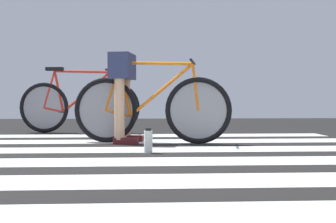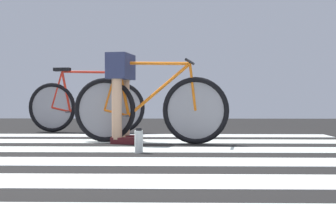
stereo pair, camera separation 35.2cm
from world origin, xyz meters
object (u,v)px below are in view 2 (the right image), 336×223
bicycle_1_of_2 (149,108)px  water_bottle (139,141)px  bicycle_2_of_2 (85,106)px  cyclist_1_of_2 (121,85)px

bicycle_1_of_2 → water_bottle: bicycle_1_of_2 is taller
bicycle_1_of_2 → water_bottle: bearing=-81.7°
bicycle_2_of_2 → water_bottle: bearing=-59.2°
bicycle_1_of_2 → water_bottle: size_ratio=7.69×
cyclist_1_of_2 → bicycle_2_of_2: 1.56m
bicycle_2_of_2 → bicycle_1_of_2: bearing=-47.3°
cyclist_1_of_2 → bicycle_2_of_2: bearing=127.6°
water_bottle → cyclist_1_of_2: bearing=107.0°
cyclist_1_of_2 → water_bottle: bearing=-62.5°
bicycle_1_of_2 → bicycle_2_of_2: size_ratio=0.99×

